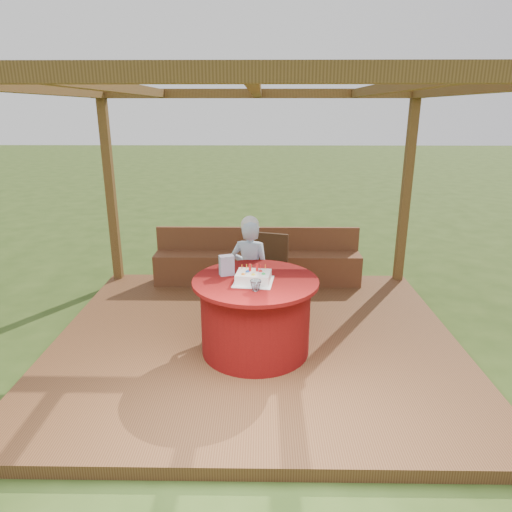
{
  "coord_description": "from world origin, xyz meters",
  "views": [
    {
      "loc": [
        0.07,
        -4.65,
        2.59
      ],
      "look_at": [
        0.0,
        0.25,
        1.0
      ],
      "focal_mm": 32.0,
      "sensor_mm": 36.0,
      "label": 1
    }
  ],
  "objects": [
    {
      "name": "elderly_woman",
      "position": [
        -0.07,
        0.41,
        0.78
      ],
      "size": [
        0.51,
        0.39,
        1.31
      ],
      "color": "#9BC2E7",
      "rests_on": "deck"
    },
    {
      "name": "deck",
      "position": [
        0.0,
        0.0,
        0.06
      ],
      "size": [
        4.5,
        4.0,
        0.12
      ],
      "primitive_type": "cube",
      "color": "brown",
      "rests_on": "ground"
    },
    {
      "name": "pergola",
      "position": [
        0.0,
        0.0,
        2.41
      ],
      "size": [
        4.5,
        4.0,
        2.72
      ],
      "color": "brown",
      "rests_on": "deck"
    },
    {
      "name": "ground",
      "position": [
        0.0,
        0.0,
        0.0
      ],
      "size": [
        60.0,
        60.0,
        0.0
      ],
      "primitive_type": "plane",
      "color": "#2D4416",
      "rests_on": "ground"
    },
    {
      "name": "gift_bag",
      "position": [
        -0.3,
        -0.16,
        1.03
      ],
      "size": [
        0.17,
        0.14,
        0.21
      ],
      "primitive_type": "cube",
      "rotation": [
        0.0,
        0.0,
        0.32
      ],
      "color": "#BF7CA6",
      "rests_on": "table"
    },
    {
      "name": "drinking_glass",
      "position": [
        0.01,
        -0.59,
        0.98
      ],
      "size": [
        0.15,
        0.15,
        0.1
      ],
      "primitive_type": "imported",
      "rotation": [
        0.0,
        0.0,
        0.42
      ],
      "color": "white",
      "rests_on": "table"
    },
    {
      "name": "birthday_cake",
      "position": [
        -0.02,
        -0.37,
        0.98
      ],
      "size": [
        0.43,
        0.43,
        0.18
      ],
      "color": "white",
      "rests_on": "table"
    },
    {
      "name": "bench",
      "position": [
        0.0,
        1.72,
        0.38
      ],
      "size": [
        3.0,
        0.42,
        0.8
      ],
      "color": "brown",
      "rests_on": "deck"
    },
    {
      "name": "chair",
      "position": [
        0.16,
        1.05,
        0.62
      ],
      "size": [
        0.56,
        0.56,
        0.9
      ],
      "color": "#392312",
      "rests_on": "deck"
    },
    {
      "name": "table",
      "position": [
        0.0,
        -0.3,
        0.53
      ],
      "size": [
        1.29,
        1.29,
        0.8
      ],
      "color": "maroon",
      "rests_on": "deck"
    }
  ]
}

